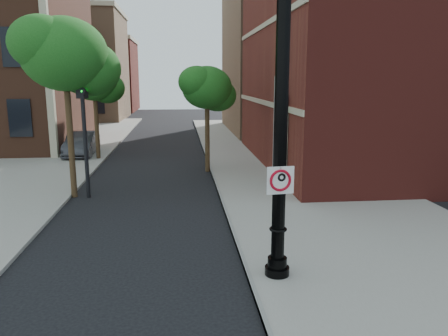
{
  "coord_description": "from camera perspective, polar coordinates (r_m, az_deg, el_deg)",
  "views": [
    {
      "loc": [
        0.46,
        -9.6,
        4.76
      ],
      "look_at": [
        1.64,
        2.0,
        2.36
      ],
      "focal_mm": 35.0,
      "sensor_mm": 36.0,
      "label": 1
    }
  ],
  "objects": [
    {
      "name": "utility_pole",
      "position": [
        20.2,
        6.58,
        4.93
      ],
      "size": [
        0.1,
        0.1,
        4.87
      ],
      "primitive_type": "cylinder",
      "color": "#999999",
      "rests_on": "ground"
    },
    {
      "name": "sidewalk_left",
      "position": [
        29.55,
        -24.41,
        1.42
      ],
      "size": [
        10.0,
        50.0,
        0.12
      ],
      "primitive_type": "cube",
      "color": "gray",
      "rests_on": "ground"
    },
    {
      "name": "no_parking_sign",
      "position": [
        9.97,
        7.39,
        -1.57
      ],
      "size": [
        0.64,
        0.12,
        0.64
      ],
      "rotation": [
        0.0,
        0.0,
        0.1
      ],
      "color": "white",
      "rests_on": "ground"
    },
    {
      "name": "traffic_signal_left",
      "position": [
        18.08,
        -17.93,
        7.67
      ],
      "size": [
        0.44,
        0.49,
        5.48
      ],
      "rotation": [
        0.0,
        0.0,
        -0.43
      ],
      "color": "black",
      "rests_on": "ground"
    },
    {
      "name": "bg_building_tan_a",
      "position": [
        55.04,
        -19.36,
        12.26
      ],
      "size": [
        12.0,
        12.0,
        12.0
      ],
      "primitive_type": "cube",
      "color": "#9C7455",
      "rests_on": "ground"
    },
    {
      "name": "street_tree_c",
      "position": [
        22.35,
        -2.16,
        10.3
      ],
      "size": [
        2.99,
        2.7,
        5.39
      ],
      "color": "#372616",
      "rests_on": "ground"
    },
    {
      "name": "street_tree_b",
      "position": [
        26.62,
        -16.51,
        10.76
      ],
      "size": [
        3.22,
        2.91,
        5.8
      ],
      "color": "#372616",
      "rests_on": "ground"
    },
    {
      "name": "curb_edge",
      "position": [
        20.22,
        -1.14,
        -1.8
      ],
      "size": [
        0.1,
        60.0,
        0.14
      ],
      "primitive_type": "cube",
      "color": "gray",
      "rests_on": "ground"
    },
    {
      "name": "bg_building_red",
      "position": [
        68.74,
        -16.59,
        11.34
      ],
      "size": [
        12.0,
        12.0,
        10.0
      ],
      "primitive_type": "cube",
      "color": "maroon",
      "rests_on": "ground"
    },
    {
      "name": "lamppost",
      "position": [
        10.0,
        7.36,
        2.75
      ],
      "size": [
        0.59,
        0.59,
        7.0
      ],
      "color": "black",
      "rests_on": "ground"
    },
    {
      "name": "traffic_signal_right",
      "position": [
        18.6,
        7.74,
        5.98
      ],
      "size": [
        0.34,
        0.39,
        4.4
      ],
      "rotation": [
        0.0,
        0.0,
        0.31
      ],
      "color": "black",
      "rests_on": "ground"
    },
    {
      "name": "parked_car",
      "position": [
        28.66,
        -18.09,
        3.01
      ],
      "size": [
        1.75,
        4.64,
        1.51
      ],
      "primitive_type": "imported",
      "rotation": [
        0.0,
        0.0,
        0.03
      ],
      "color": "#303136",
      "rests_on": "ground"
    },
    {
      "name": "sidewalk_right",
      "position": [
        20.9,
        9.72,
        -1.55
      ],
      "size": [
        8.0,
        60.0,
        0.12
      ],
      "primitive_type": "cube",
      "color": "gray",
      "rests_on": "ground"
    },
    {
      "name": "street_tree_a",
      "position": [
        18.4,
        -19.91,
        13.58
      ],
      "size": [
        3.93,
        3.56,
        7.09
      ],
      "color": "#372616",
      "rests_on": "ground"
    },
    {
      "name": "ground",
      "position": [
        10.72,
        -7.92,
        -14.85
      ],
      "size": [
        120.0,
        120.0,
        0.0
      ],
      "primitive_type": "plane",
      "color": "black",
      "rests_on": "ground"
    },
    {
      "name": "bg_building_tan_b",
      "position": [
        42.6,
        16.09,
        14.19
      ],
      "size": [
        22.0,
        14.0,
        14.0
      ],
      "primitive_type": "cube",
      "color": "#9C7455",
      "rests_on": "ground"
    }
  ]
}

